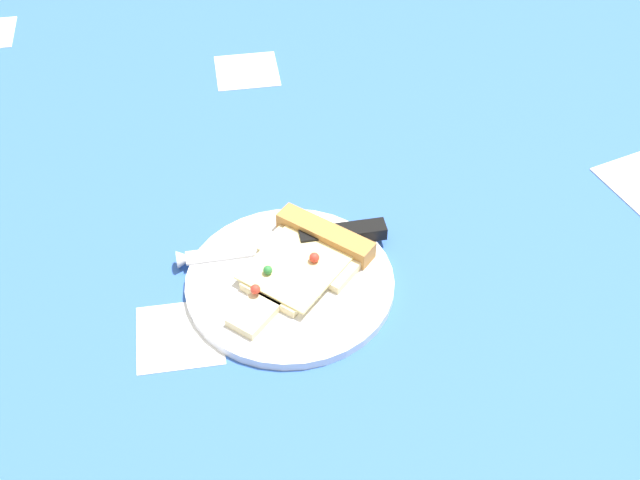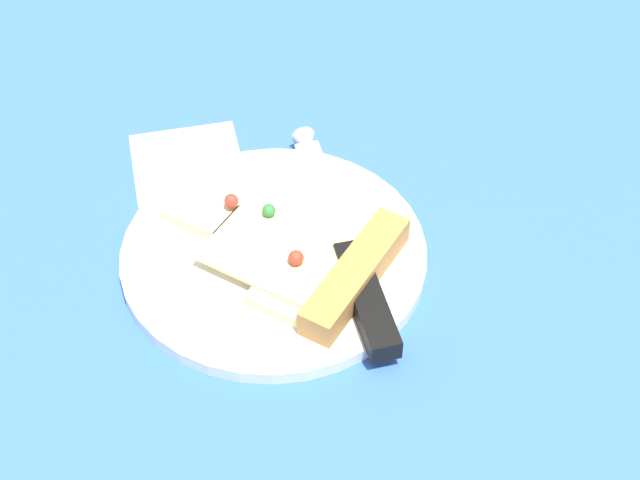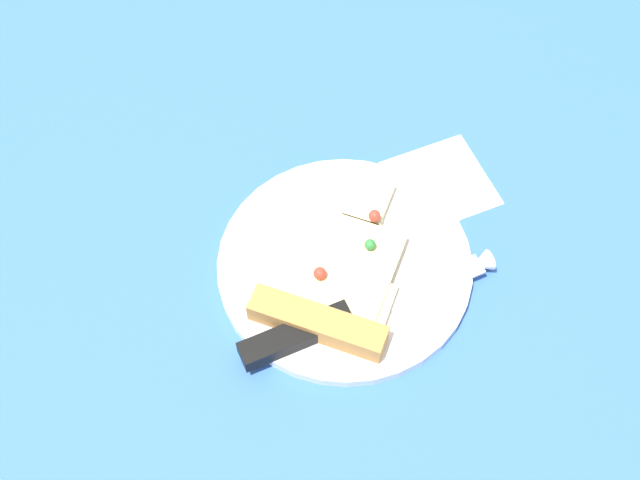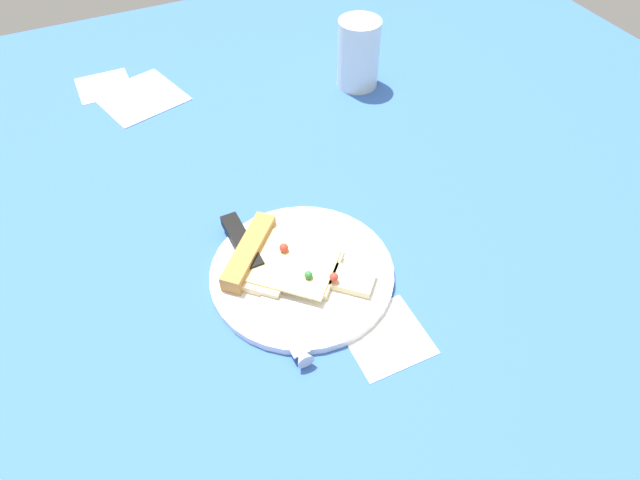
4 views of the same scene
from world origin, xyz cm
name	(u,v)px [view 2 (image 2 of 4)]	position (x,y,z in cm)	size (l,w,h in cm)	color
ground_plane	(205,314)	(-0.01, 0.02, -1.50)	(158.79, 158.79, 3.00)	#3360B7
plate	(274,254)	(-2.91, 5.85, 0.55)	(23.01, 23.01, 1.10)	silver
pizza_slice	(303,255)	(-1.14, 7.76, 1.88)	(17.59, 18.03, 2.43)	beige
knife	(349,254)	(-0.62, 11.09, 1.70)	(24.05, 2.74, 2.45)	silver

